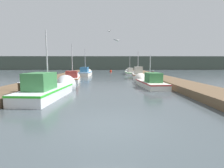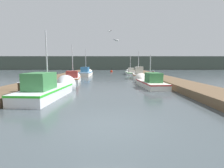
{
  "view_description": "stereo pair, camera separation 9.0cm",
  "coord_description": "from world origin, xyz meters",
  "px_view_note": "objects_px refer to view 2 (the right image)",
  "views": [
    {
      "loc": [
        0.04,
        -5.72,
        2.14
      ],
      "look_at": [
        0.25,
        8.36,
        0.43
      ],
      "focal_mm": 28.0,
      "sensor_mm": 36.0,
      "label": 1
    },
    {
      "loc": [
        0.13,
        -5.72,
        2.14
      ],
      "look_at": [
        0.25,
        8.36,
        0.43
      ],
      "focal_mm": 28.0,
      "sensor_mm": 36.0,
      "label": 2
    }
  ],
  "objects_px": {
    "fishing_boat_2": "(73,78)",
    "mooring_piling_2": "(20,91)",
    "fishing_boat_0": "(51,88)",
    "channel_buoy": "(112,71)",
    "mooring_piling_1": "(137,71)",
    "fishing_boat_1": "(148,82)",
    "mooring_piling_3": "(153,76)",
    "seagull_1": "(109,31)",
    "fishing_boat_4": "(86,73)",
    "fishing_boat_3": "(138,75)",
    "seagull_lead": "(117,40)",
    "mooring_piling_0": "(35,87)",
    "fishing_boat_5": "(130,72)"
  },
  "relations": [
    {
      "from": "fishing_boat_0",
      "to": "fishing_boat_1",
      "type": "height_order",
      "value": "fishing_boat_0"
    },
    {
      "from": "fishing_boat_1",
      "to": "mooring_piling_0",
      "type": "relative_size",
      "value": 6.36
    },
    {
      "from": "fishing_boat_2",
      "to": "channel_buoy",
      "type": "distance_m",
      "value": 21.32
    },
    {
      "from": "fishing_boat_2",
      "to": "seagull_lead",
      "type": "distance_m",
      "value": 10.73
    },
    {
      "from": "fishing_boat_2",
      "to": "mooring_piling_2",
      "type": "bearing_deg",
      "value": -100.94
    },
    {
      "from": "mooring_piling_1",
      "to": "fishing_boat_4",
      "type": "bearing_deg",
      "value": -153.19
    },
    {
      "from": "mooring_piling_3",
      "to": "mooring_piling_0",
      "type": "bearing_deg",
      "value": -141.78
    },
    {
      "from": "fishing_boat_4",
      "to": "fishing_boat_0",
      "type": "bearing_deg",
      "value": -86.76
    },
    {
      "from": "fishing_boat_2",
      "to": "seagull_1",
      "type": "bearing_deg",
      "value": -32.95
    },
    {
      "from": "fishing_boat_3",
      "to": "seagull_1",
      "type": "relative_size",
      "value": 13.43
    },
    {
      "from": "fishing_boat_1",
      "to": "fishing_boat_3",
      "type": "distance_m",
      "value": 8.26
    },
    {
      "from": "mooring_piling_3",
      "to": "seagull_1",
      "type": "relative_size",
      "value": 2.6
    },
    {
      "from": "fishing_boat_5",
      "to": "mooring_piling_3",
      "type": "xyz_separation_m",
      "value": [
        1.09,
        -13.31,
        0.27
      ]
    },
    {
      "from": "fishing_boat_5",
      "to": "mooring_piling_3",
      "type": "relative_size",
      "value": 4.76
    },
    {
      "from": "mooring_piling_1",
      "to": "seagull_lead",
      "type": "distance_m",
      "value": 22.92
    },
    {
      "from": "fishing_boat_5",
      "to": "seagull_lead",
      "type": "distance_m",
      "value": 22.37
    },
    {
      "from": "fishing_boat_4",
      "to": "mooring_piling_1",
      "type": "relative_size",
      "value": 3.67
    },
    {
      "from": "fishing_boat_0",
      "to": "mooring_piling_1",
      "type": "height_order",
      "value": "fishing_boat_0"
    },
    {
      "from": "fishing_boat_2",
      "to": "mooring_piling_1",
      "type": "distance_m",
      "value": 16.18
    },
    {
      "from": "fishing_boat_3",
      "to": "mooring_piling_3",
      "type": "distance_m",
      "value": 4.93
    },
    {
      "from": "fishing_boat_2",
      "to": "mooring_piling_2",
      "type": "xyz_separation_m",
      "value": [
        -0.91,
        -10.11,
        0.14
      ]
    },
    {
      "from": "mooring_piling_1",
      "to": "seagull_lead",
      "type": "relative_size",
      "value": 2.57
    },
    {
      "from": "fishing_boat_2",
      "to": "fishing_boat_5",
      "type": "relative_size",
      "value": 0.82
    },
    {
      "from": "fishing_boat_4",
      "to": "fishing_boat_5",
      "type": "relative_size",
      "value": 0.82
    },
    {
      "from": "mooring_piling_2",
      "to": "mooring_piling_3",
      "type": "relative_size",
      "value": 0.84
    },
    {
      "from": "fishing_boat_3",
      "to": "mooring_piling_3",
      "type": "relative_size",
      "value": 5.16
    },
    {
      "from": "fishing_boat_0",
      "to": "channel_buoy",
      "type": "xyz_separation_m",
      "value": [
        4.11,
        29.69,
        -0.32
      ]
    },
    {
      "from": "mooring_piling_2",
      "to": "fishing_boat_1",
      "type": "bearing_deg",
      "value": 35.21
    },
    {
      "from": "seagull_1",
      "to": "mooring_piling_1",
      "type": "bearing_deg",
      "value": 116.17
    },
    {
      "from": "mooring_piling_0",
      "to": "mooring_piling_1",
      "type": "bearing_deg",
      "value": 64.52
    },
    {
      "from": "seagull_1",
      "to": "fishing_boat_1",
      "type": "bearing_deg",
      "value": 19.16
    },
    {
      "from": "fishing_boat_3",
      "to": "seagull_lead",
      "type": "height_order",
      "value": "fishing_boat_3"
    },
    {
      "from": "mooring_piling_1",
      "to": "mooring_piling_2",
      "type": "height_order",
      "value": "mooring_piling_1"
    },
    {
      "from": "fishing_boat_1",
      "to": "mooring_piling_2",
      "type": "relative_size",
      "value": 6.29
    },
    {
      "from": "fishing_boat_0",
      "to": "mooring_piling_1",
      "type": "xyz_separation_m",
      "value": [
        9.0,
        22.0,
        0.18
      ]
    },
    {
      "from": "fishing_boat_4",
      "to": "seagull_lead",
      "type": "xyz_separation_m",
      "value": [
        4.41,
        -17.64,
        3.02
      ]
    },
    {
      "from": "fishing_boat_5",
      "to": "mooring_piling_3",
      "type": "bearing_deg",
      "value": -84.49
    },
    {
      "from": "fishing_boat_2",
      "to": "seagull_1",
      "type": "height_order",
      "value": "seagull_1"
    },
    {
      "from": "mooring_piling_1",
      "to": "seagull_1",
      "type": "xyz_separation_m",
      "value": [
        -5.22,
        -15.3,
        4.64
      ]
    },
    {
      "from": "fishing_boat_0",
      "to": "seagull_lead",
      "type": "distance_m",
      "value": 5.26
    },
    {
      "from": "fishing_boat_2",
      "to": "mooring_piling_1",
      "type": "bearing_deg",
      "value": 48.55
    },
    {
      "from": "fishing_boat_0",
      "to": "fishing_boat_4",
      "type": "relative_size",
      "value": 1.36
    },
    {
      "from": "fishing_boat_2",
      "to": "fishing_boat_4",
      "type": "distance_m",
      "value": 8.54
    },
    {
      "from": "fishing_boat_3",
      "to": "mooring_piling_3",
      "type": "bearing_deg",
      "value": -73.87
    },
    {
      "from": "fishing_boat_3",
      "to": "mooring_piling_2",
      "type": "xyz_separation_m",
      "value": [
        -9.12,
        -14.44,
        0.03
      ]
    },
    {
      "from": "mooring_piling_3",
      "to": "mooring_piling_2",
      "type": "bearing_deg",
      "value": -136.3
    },
    {
      "from": "fishing_boat_0",
      "to": "mooring_piling_2",
      "type": "height_order",
      "value": "fishing_boat_0"
    },
    {
      "from": "mooring_piling_1",
      "to": "channel_buoy",
      "type": "height_order",
      "value": "mooring_piling_1"
    },
    {
      "from": "fishing_boat_4",
      "to": "fishing_boat_3",
      "type": "bearing_deg",
      "value": -25.2
    },
    {
      "from": "fishing_boat_5",
      "to": "fishing_boat_2",
      "type": "bearing_deg",
      "value": -121.29
    }
  ]
}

